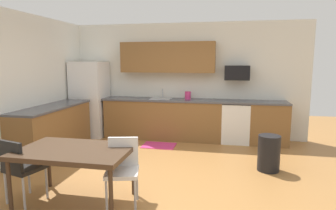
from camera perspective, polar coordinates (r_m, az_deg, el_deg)
name	(u,v)px	position (r m, az deg, el deg)	size (l,w,h in m)	color
ground_plane	(156,176)	(4.72, -2.48, -13.93)	(12.00, 12.00, 0.00)	#9E6B38
wall_back	(182,81)	(6.98, 2.69, 4.85)	(5.80, 0.10, 2.70)	silver
wall_left	(3,89)	(5.64, -29.74, 2.82)	(0.10, 5.80, 2.70)	silver
cabinet_run_back	(163,119)	(6.82, -0.99, -2.86)	(2.73, 0.60, 0.90)	brown
cabinet_run_back_right	(268,124)	(6.74, 19.19, -3.50)	(0.82, 0.60, 0.90)	brown
cabinet_run_left	(53,130)	(6.20, -21.80, -4.67)	(0.60, 2.00, 0.90)	brown
countertop_back	(179,100)	(6.67, 2.21, 0.97)	(4.80, 0.64, 0.04)	#4C4C51
countertop_left	(51,107)	(6.11, -22.04, -0.37)	(0.64, 2.00, 0.04)	#4C4C51
upper_cabinets_back	(168,57)	(6.80, -0.09, 9.40)	(2.20, 0.34, 0.70)	brown
refrigerator	(90,99)	(7.27, -15.11, 1.16)	(0.76, 0.70, 1.80)	white
oven_range	(235,122)	(6.67, 13.15, -3.31)	(0.60, 0.60, 0.91)	white
microwave	(237,73)	(6.64, 13.45, 6.21)	(0.54, 0.36, 0.32)	black
sink_basin	(161,101)	(6.76, -1.38, 0.73)	(0.48, 0.40, 0.14)	#A5A8AD
sink_faucet	(163,94)	(6.92, -1.06, 2.25)	(0.02, 0.02, 0.24)	#B2B5BA
dining_table	(74,153)	(3.86, -18.00, -9.08)	(1.40, 0.90, 0.72)	#422D1E
chair_near_table	(123,166)	(3.76, -8.95, -11.83)	(0.48, 0.48, 0.85)	white
chair_far_side	(20,166)	(4.17, -27.18, -10.63)	(0.49, 0.49, 0.85)	black
trash_bin	(269,153)	(5.14, 19.29, -8.95)	(0.36, 0.36, 0.60)	black
floor_mat	(159,145)	(6.31, -1.79, -7.99)	(0.70, 0.50, 0.01)	#CC3372
kettle	(188,96)	(6.68, 3.94, 1.83)	(0.14, 0.14, 0.20)	#CC3372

